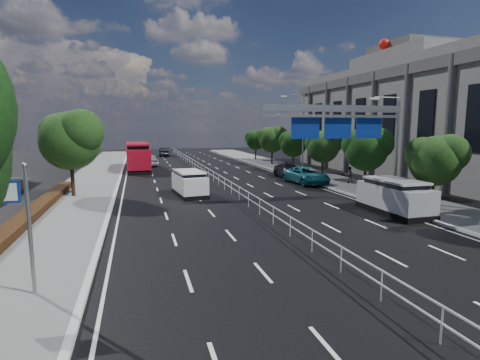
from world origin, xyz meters
name	(u,v)px	position (x,y,z in m)	size (l,w,h in m)	color
ground	(330,265)	(0.00, 0.00, 0.00)	(160.00, 160.00, 0.00)	black
sidewalk_near	(0,299)	(-11.50, 0.00, 0.07)	(5.00, 140.00, 0.14)	slate
kerb_near	(85,290)	(-9.00, 0.00, 0.07)	(0.25, 140.00, 0.15)	silver
median_fence	(215,177)	(0.00, 22.50, 0.53)	(0.05, 85.00, 1.02)	silver
toilet_sign	(11,208)	(-10.95, 0.00, 2.94)	(1.62, 0.18, 4.34)	gray
overhead_gantry	(349,124)	(6.74, 10.05, 5.61)	(10.24, 0.38, 7.45)	gray
streetlight_far	(301,128)	(10.50, 26.00, 5.21)	(2.78, 2.40, 9.00)	gray
civic_hall	(427,118)	(23.72, 22.00, 6.27)	(14.40, 36.00, 14.35)	slate
near_tree_back	(71,137)	(-11.94, 17.97, 4.61)	(4.84, 4.51, 6.69)	black
far_tree_c	(436,158)	(11.24, 6.98, 3.43)	(3.52, 3.28, 4.94)	black
far_tree_d	(367,147)	(11.25, 14.48, 3.69)	(3.85, 3.59, 5.34)	black
far_tree_e	(324,145)	(11.25, 21.98, 3.56)	(3.63, 3.38, 5.13)	black
far_tree_f	(294,142)	(11.24, 29.48, 3.49)	(3.52, 3.28, 5.02)	black
far_tree_g	(272,138)	(11.25, 36.98, 3.75)	(3.96, 3.69, 5.45)	black
far_tree_h	(256,139)	(11.24, 44.48, 3.42)	(3.41, 3.18, 4.91)	black
white_minivan	(189,183)	(-3.28, 16.51, 0.97)	(2.44, 4.72, 1.97)	black
red_bus	(137,156)	(-7.13, 36.03, 1.76)	(3.02, 11.36, 3.37)	black
near_car_silver	(150,160)	(-5.55, 40.05, 0.83)	(1.95, 4.85, 1.65)	#A7A9AE
near_car_dark	(165,152)	(-2.26, 56.93, 0.81)	(1.72, 4.92, 1.62)	black
silver_minivan	(395,197)	(8.30, 6.96, 1.06)	(2.23, 5.20, 2.16)	black
parked_car_teal	(306,175)	(8.30, 19.75, 0.78)	(2.59, 5.62, 1.56)	#196774
parked_car_dark	(289,171)	(8.30, 23.97, 0.73)	(2.05, 5.04, 1.46)	black
pedestrian_a	(409,197)	(9.60, 7.24, 0.92)	(0.57, 0.37, 1.57)	gray
pedestrian_b	(349,175)	(11.95, 18.13, 0.91)	(0.74, 0.58, 1.53)	gray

